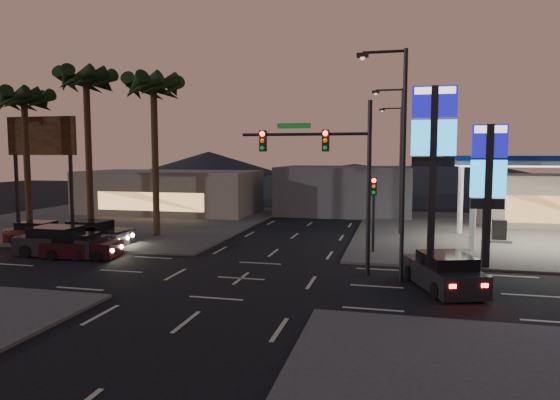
% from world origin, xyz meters
% --- Properties ---
extents(ground, '(140.00, 140.00, 0.00)m').
position_xyz_m(ground, '(0.00, 0.00, 0.00)').
color(ground, black).
rests_on(ground, ground).
extents(corner_lot_ne, '(24.00, 24.00, 0.12)m').
position_xyz_m(corner_lot_ne, '(16.00, 16.00, 0.06)').
color(corner_lot_ne, '#47443F').
rests_on(corner_lot_ne, ground).
extents(corner_lot_nw, '(24.00, 24.00, 0.12)m').
position_xyz_m(corner_lot_nw, '(-16.00, 16.00, 0.06)').
color(corner_lot_nw, '#47443F').
rests_on(corner_lot_nw, ground).
extents(gas_station, '(12.20, 8.20, 5.47)m').
position_xyz_m(gas_station, '(16.00, 12.00, 5.08)').
color(gas_station, silver).
rests_on(gas_station, ground).
extents(convenience_store, '(10.00, 6.00, 4.00)m').
position_xyz_m(convenience_store, '(18.00, 21.00, 2.00)').
color(convenience_store, '#726B5B').
rests_on(convenience_store, ground).
extents(pylon_sign_tall, '(2.20, 0.35, 9.00)m').
position_xyz_m(pylon_sign_tall, '(8.50, 5.50, 6.39)').
color(pylon_sign_tall, black).
rests_on(pylon_sign_tall, ground).
extents(pylon_sign_short, '(1.60, 0.35, 7.00)m').
position_xyz_m(pylon_sign_short, '(11.00, 4.50, 4.66)').
color(pylon_sign_short, black).
rests_on(pylon_sign_short, ground).
extents(traffic_signal_mast, '(6.10, 0.39, 8.00)m').
position_xyz_m(traffic_signal_mast, '(3.76, 1.99, 5.23)').
color(traffic_signal_mast, black).
rests_on(traffic_signal_mast, ground).
extents(pedestal_signal, '(0.32, 0.39, 4.30)m').
position_xyz_m(pedestal_signal, '(5.50, 6.98, 2.92)').
color(pedestal_signal, black).
rests_on(pedestal_signal, ground).
extents(streetlight_near, '(2.14, 0.25, 10.00)m').
position_xyz_m(streetlight_near, '(6.79, 1.00, 5.72)').
color(streetlight_near, black).
rests_on(streetlight_near, ground).
extents(streetlight_mid, '(2.14, 0.25, 10.00)m').
position_xyz_m(streetlight_mid, '(6.79, 14.00, 5.72)').
color(streetlight_mid, black).
rests_on(streetlight_mid, ground).
extents(streetlight_far, '(2.14, 0.25, 10.00)m').
position_xyz_m(streetlight_far, '(6.79, 28.00, 5.72)').
color(streetlight_far, black).
rests_on(streetlight_far, ground).
extents(palm_a, '(4.41, 4.41, 10.86)m').
position_xyz_m(palm_a, '(-9.00, 9.50, 9.43)').
color(palm_a, black).
rests_on(palm_a, ground).
extents(palm_b, '(4.41, 4.41, 11.46)m').
position_xyz_m(palm_b, '(-14.00, 9.50, 9.97)').
color(palm_b, black).
rests_on(palm_b, ground).
extents(palm_c, '(4.41, 4.41, 10.26)m').
position_xyz_m(palm_c, '(-19.00, 9.50, 8.88)').
color(palm_c, black).
rests_on(palm_c, ground).
extents(billboard, '(6.00, 0.30, 8.50)m').
position_xyz_m(billboard, '(-20.50, 13.00, 6.33)').
color(billboard, black).
rests_on(billboard, ground).
extents(building_far_west, '(16.00, 8.00, 4.00)m').
position_xyz_m(building_far_west, '(-14.00, 22.00, 2.00)').
color(building_far_west, '#726B5B').
rests_on(building_far_west, ground).
extents(building_far_mid, '(12.00, 9.00, 4.40)m').
position_xyz_m(building_far_mid, '(2.00, 26.00, 2.20)').
color(building_far_mid, '#4C4C51').
rests_on(building_far_mid, ground).
extents(hill_left, '(40.00, 40.00, 6.00)m').
position_xyz_m(hill_left, '(-25.00, 60.00, 3.00)').
color(hill_left, black).
rests_on(hill_left, ground).
extents(hill_right, '(50.00, 50.00, 5.00)m').
position_xyz_m(hill_right, '(15.00, 60.00, 2.50)').
color(hill_right, black).
rests_on(hill_right, ground).
extents(hill_center, '(60.00, 60.00, 4.00)m').
position_xyz_m(hill_center, '(0.00, 60.00, 2.00)').
color(hill_center, black).
rests_on(hill_center, ground).
extents(car_lane_a_front, '(4.98, 2.14, 1.61)m').
position_xyz_m(car_lane_a_front, '(-11.20, 2.54, 0.75)').
color(car_lane_a_front, black).
rests_on(car_lane_a_front, ground).
extents(car_lane_a_mid, '(4.20, 2.05, 1.33)m').
position_xyz_m(car_lane_a_mid, '(-9.76, 2.28, 0.62)').
color(car_lane_a_mid, black).
rests_on(car_lane_a_mid, ground).
extents(car_lane_b_front, '(4.37, 2.12, 1.38)m').
position_xyz_m(car_lane_b_front, '(-10.97, 4.82, 0.64)').
color(car_lane_b_front, slate).
rests_on(car_lane_b_front, ground).
extents(car_lane_b_mid, '(4.76, 2.25, 1.52)m').
position_xyz_m(car_lane_b_mid, '(-11.33, 5.80, 0.70)').
color(car_lane_b_mid, black).
rests_on(car_lane_b_mid, ground).
extents(car_lane_b_rear, '(4.24, 1.96, 1.35)m').
position_xyz_m(car_lane_b_rear, '(-15.07, 5.68, 0.63)').
color(car_lane_b_rear, black).
rests_on(car_lane_b_rear, ground).
extents(suv_station, '(3.27, 4.89, 1.52)m').
position_xyz_m(suv_station, '(8.70, 0.24, 0.70)').
color(suv_station, black).
rests_on(suv_station, ground).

